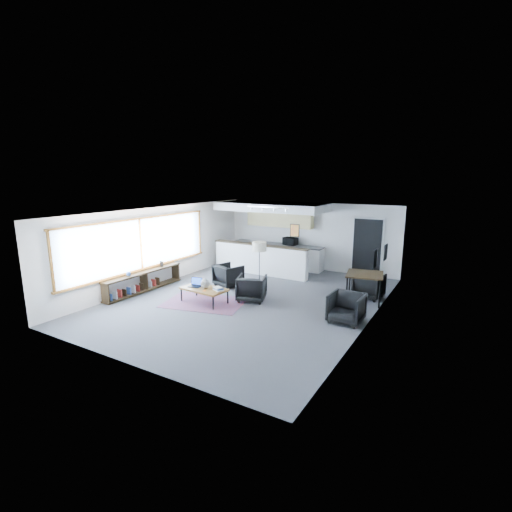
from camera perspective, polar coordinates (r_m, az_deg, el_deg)
The scene contains 21 objects.
room at distance 10.74m, azimuth -1.07°, elevation -0.12°, with size 7.02×9.02×2.62m.
window at distance 12.22m, azimuth -17.34°, elevation 1.57°, with size 0.10×5.95×1.66m.
console at distance 12.26m, azimuth -17.01°, elevation -3.81°, with size 0.35×3.00×0.80m.
kitchenette at distance 14.48m, azimuth 2.55°, elevation 3.38°, with size 4.20×1.96×2.60m.
doorway at distance 13.97m, azimuth 16.74°, elevation 1.29°, with size 1.10×0.12×2.15m.
track_light at distance 12.74m, azimuth 1.84°, elevation 7.39°, with size 1.60×0.07×0.15m.
wall_art_lower at distance 9.78m, azimuth 17.82°, elevation -0.44°, with size 0.03×0.38×0.48m.
wall_art_upper at distance 11.03m, azimuth 19.32°, elevation 0.58°, with size 0.03×0.34×0.44m.
kilim_rug at distance 10.92m, azimuth -7.92°, elevation -7.08°, with size 2.56×2.04×0.01m.
coffee_table at distance 10.80m, azimuth -7.98°, elevation -5.08°, with size 1.40×0.84×0.44m.
laptop at distance 11.00m, azimuth -9.24°, elevation -4.23°, with size 0.39×0.34×0.25m.
ceramic_pot at distance 10.74m, azimuth -7.81°, elevation -4.22°, with size 0.27×0.27×0.27m.
book_stack at distance 10.54m, azimuth -5.84°, elevation -5.04°, with size 0.35×0.32×0.09m.
coaster at distance 10.53m, azimuth -7.95°, elevation -5.33°, with size 0.10×0.10×0.01m.
armchair_left at distance 12.36m, azimuth -4.28°, elevation -2.80°, with size 0.78×0.73×0.80m, color black.
armchair_right at distance 10.91m, azimuth -0.68°, elevation -4.76°, with size 0.80×0.75×0.82m, color black.
floor_lamp at distance 11.72m, azimuth 0.52°, elevation 1.20°, with size 0.50×0.50×1.56m.
dining_table at distance 11.13m, azimuth 16.38°, elevation -2.99°, with size 1.17×1.17×0.85m.
dining_chair_near at distance 9.60m, azimuth 13.71°, elevation -7.91°, with size 0.68×0.64×0.70m, color black.
dining_chair_far at distance 11.67m, azimuth 16.96°, elevation -4.48°, with size 0.68×0.64×0.70m, color black.
microwave at distance 14.67m, azimuth 5.29°, elevation 2.40°, with size 0.54×0.30×0.36m, color black.
Camera 1 is at (5.49, -8.95, 3.58)m, focal length 26.00 mm.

